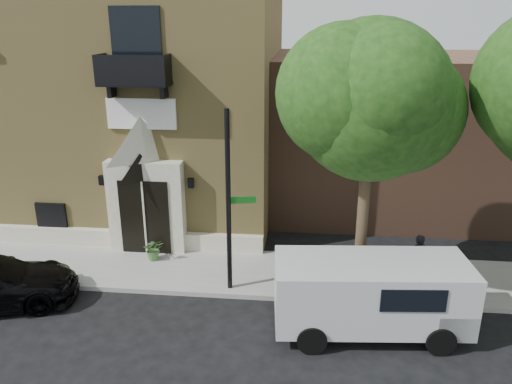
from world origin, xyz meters
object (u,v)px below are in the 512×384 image
dumpster (402,276)px  pedestrian_near (417,259)px  street_sign (229,203)px  fire_hydrant (318,283)px  cargo_van (378,294)px

dumpster → pedestrian_near: bearing=46.1°
pedestrian_near → street_sign: bearing=-19.6°
street_sign → fire_hydrant: bearing=-13.8°
cargo_van → street_sign: 4.74m
street_sign → dumpster: 5.48m
fire_hydrant → pedestrian_near: size_ratio=0.44×
street_sign → cargo_van: bearing=-33.5°
cargo_van → street_sign: size_ratio=0.94×
fire_hydrant → dumpster: 2.44m
dumpster → fire_hydrant: bearing=-179.9°
street_sign → pedestrian_near: street_sign is taller
cargo_van → fire_hydrant: (-1.48, 1.53, -0.63)m
fire_hydrant → street_sign: bearing=178.1°
street_sign → pedestrian_near: size_ratio=3.44×
pedestrian_near → cargo_van: bearing=30.6°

